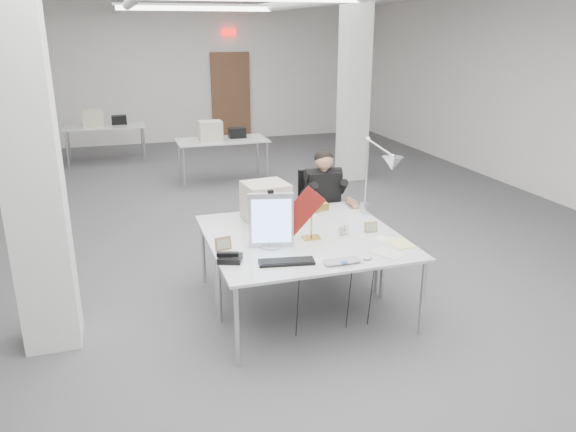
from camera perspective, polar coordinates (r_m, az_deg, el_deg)
name	(u,v)px	position (r m, az deg, el deg)	size (l,w,h in m)	color
room_shell	(250,107)	(7.20, -3.87, 10.96)	(10.04, 14.04, 3.24)	#4A4A4D
desk_main	(319,254)	(4.99, 3.19, -3.84)	(1.80, 0.90, 0.03)	silver
desk_second	(289,222)	(5.78, 0.07, -0.61)	(1.80, 0.90, 0.03)	silver
bg_desk_a	(222,140)	(10.16, -6.72, 7.65)	(1.60, 0.80, 0.03)	silver
bg_desk_b	(104,126)	(12.16, -18.15, 8.65)	(1.60, 0.80, 0.03)	silver
filing_cabinet	(24,126)	(13.74, -25.26, 8.25)	(0.45, 0.55, 1.20)	gray
office_chair	(321,214)	(6.59, 3.42, 0.17)	(0.55, 0.55, 1.13)	black
seated_person	(324,188)	(6.45, 3.63, 2.86)	(0.49, 0.62, 0.92)	black
monitor	(271,220)	(5.01, -1.76, -0.45)	(0.41, 0.04, 0.50)	silver
pennant	(299,214)	(5.04, 1.12, 0.25)	(0.50, 0.01, 0.21)	maroon
keyboard	(287,262)	(4.75, -0.15, -4.69)	(0.47, 0.16, 0.02)	black
laptop	(344,264)	(4.73, 5.75, -4.86)	(0.32, 0.21, 0.03)	#B7B7BC
mouse	(368,258)	(4.86, 8.09, -4.24)	(0.08, 0.05, 0.03)	silver
bankers_lamp	(311,223)	(5.25, 2.40, -0.68)	(0.28, 0.11, 0.32)	gold
desk_phone	(230,259)	(4.81, -5.91, -4.32)	(0.20, 0.18, 0.05)	black
picture_frame_left	(223,243)	(5.05, -6.61, -2.79)	(0.15, 0.01, 0.12)	#996B41
picture_frame_right	(371,227)	(5.51, 8.40, -1.11)	(0.13, 0.01, 0.10)	#AB8D4A
desk_clock	(343,230)	(5.40, 5.65, -1.40)	(0.11, 0.11, 0.03)	#B2B2B7
paper_stack_a	(388,253)	(5.03, 10.12, -3.74)	(0.19, 0.27, 0.01)	silver
paper_stack_b	(400,244)	(5.26, 11.34, -2.77)	(0.18, 0.25, 0.01)	#E8E18B
paper_stack_c	(386,239)	(5.34, 9.91, -2.35)	(0.20, 0.14, 0.01)	silver
beige_monitor	(266,202)	(5.72, -2.28, 1.41)	(0.42, 0.40, 0.40)	#BCAE9C
architect_lamp	(377,183)	(5.73, 9.02, 3.35)	(0.22, 0.63, 0.81)	silver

